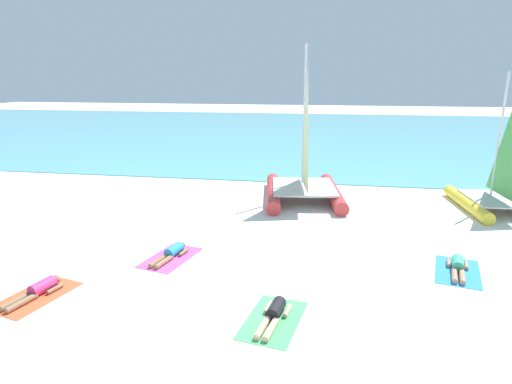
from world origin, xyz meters
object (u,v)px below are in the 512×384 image
sailboat_yellow (498,191)px  sunbather_rightmost (458,266)px  sailboat_red (304,178)px  sunbather_center_right (274,313)px  towel_center_left (170,258)px  towel_rightmost (457,271)px  sunbather_leftmost (38,290)px  towel_center_right (273,320)px  sunbather_center_left (172,253)px  towel_leftmost (36,296)px

sailboat_yellow → sunbather_rightmost: bearing=-121.4°
sailboat_red → sunbather_center_right: size_ratio=4.02×
towel_center_left → towel_rightmost: bearing=3.2°
sailboat_yellow → towel_rightmost: (-2.94, -6.00, -0.77)m
sunbather_leftmost → towel_rightmost: (10.18, 3.04, -0.13)m
towel_center_right → towel_rightmost: (4.53, 3.17, 0.00)m
sailboat_yellow → sailboat_red: bearing=173.1°
towel_center_right → towel_center_left: bearing=140.6°
sunbather_center_right → sunbather_rightmost: (4.54, 3.17, 0.00)m
sailboat_yellow → towel_center_left: (-10.80, -6.44, -0.77)m
sunbather_rightmost → sunbather_center_left: bearing=-163.8°
sailboat_yellow → towel_center_right: bearing=-134.3°
towel_center_left → sunbather_rightmost: size_ratio=1.22×
sailboat_red → towel_rightmost: sailboat_red is taller
towel_center_right → towel_rightmost: 5.53m
sunbather_leftmost → sunbather_center_left: size_ratio=1.00×
sunbather_center_left → towel_center_right: sunbather_center_left is taller
towel_center_left → sunbather_center_right: sunbather_center_right is taller
towel_center_right → sunbather_rightmost: sunbather_rightmost is taller
sailboat_yellow → towel_rightmost: sailboat_yellow is taller
sunbather_leftmost → sunbather_center_left: (2.33, 2.66, 0.00)m
towel_leftmost → sunbather_center_right: bearing=-0.1°
sunbather_leftmost → towel_rightmost: size_ratio=0.82×
sunbather_center_left → sunbather_center_right: 4.31m
sailboat_red → towel_leftmost: sailboat_red is taller
towel_leftmost → towel_center_right: 5.67m
towel_center_right → sunbather_center_left: bearing=139.9°
towel_leftmost → sunbather_rightmost: sunbather_rightmost is taller
sailboat_red → sunbather_rightmost: sailboat_red is taller
towel_center_left → towel_rightmost: same height
sailboat_yellow → sunbather_leftmost: sailboat_yellow is taller
towel_center_right → sailboat_red: bearing=89.9°
sunbather_rightmost → towel_rightmost: bearing=-90.0°
sunbather_leftmost → towel_center_left: sunbather_leftmost is taller
sailboat_yellow → sunbather_center_left: (-10.79, -6.38, -0.65)m
sunbather_leftmost → towel_center_left: (2.32, 2.60, -0.13)m
sunbather_leftmost → sailboat_red: bearing=72.3°
sunbather_leftmost → sunbather_center_right: 5.66m
sunbather_center_left → sunbather_rightmost: (7.86, 0.44, 0.00)m
sailboat_yellow → sunbather_center_right: bearing=-134.5°
sailboat_yellow → sunbather_rightmost: (-2.92, -5.94, -0.65)m
sunbather_center_right → sunbather_rightmost: size_ratio=1.00×
sunbather_center_right → towel_center_right: bearing=-90.0°
towel_center_left → sunbather_leftmost: bearing=-131.8°
sunbather_center_right → towel_center_left: bearing=150.9°
sailboat_red → towel_center_right: 9.45m
sunbather_leftmost → towel_center_left: 3.48m
towel_center_left → sailboat_red: bearing=63.3°
sailboat_yellow → towel_center_left: bearing=-154.3°
sunbather_leftmost → towel_rightmost: 10.62m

